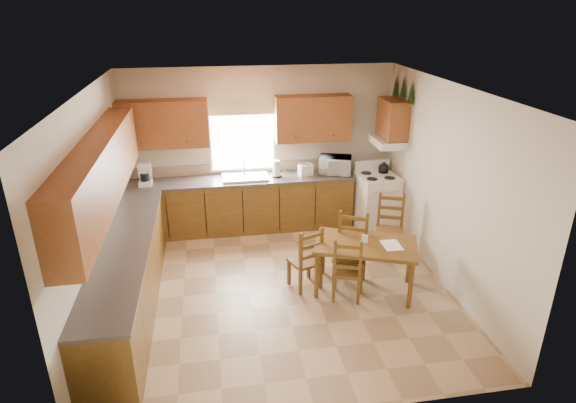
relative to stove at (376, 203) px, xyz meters
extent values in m
plane|color=tan|center=(-1.88, -1.59, -0.47)|extent=(4.50, 4.50, 0.00)
plane|color=#9A5229|center=(-1.88, -1.59, 2.23)|extent=(4.50, 4.50, 0.00)
plane|color=beige|center=(-4.13, -1.59, 0.88)|extent=(4.50, 4.50, 0.00)
plane|color=beige|center=(0.37, -1.59, 0.88)|extent=(4.50, 4.50, 0.00)
plane|color=beige|center=(-1.88, 0.66, 0.88)|extent=(4.50, 4.50, 0.00)
plane|color=beige|center=(-1.88, -3.84, 0.88)|extent=(4.50, 4.50, 0.00)
cube|color=brown|center=(-2.25, 0.36, -0.03)|extent=(3.75, 0.60, 0.88)
cube|color=brown|center=(-3.83, -1.74, -0.03)|extent=(0.60, 3.60, 0.88)
cube|color=#46413E|center=(-2.25, 0.36, 0.43)|extent=(3.75, 0.63, 0.04)
cube|color=#46413E|center=(-3.83, -1.74, 0.43)|extent=(0.63, 3.60, 0.04)
cube|color=gray|center=(-2.25, 0.65, 0.54)|extent=(3.75, 0.01, 0.18)
cube|color=brown|center=(-3.43, 0.49, 1.38)|extent=(1.41, 0.33, 0.75)
cube|color=brown|center=(-1.02, 0.49, 1.38)|extent=(1.25, 0.33, 0.75)
cube|color=brown|center=(-3.96, -1.74, 1.38)|extent=(0.33, 3.60, 0.75)
cube|color=brown|center=(0.20, 0.06, 1.43)|extent=(0.33, 0.62, 0.62)
cube|color=silver|center=(0.15, 0.06, 1.05)|extent=(0.44, 0.62, 0.12)
cube|color=silver|center=(-2.18, 0.63, 1.08)|extent=(1.13, 0.02, 1.18)
cube|color=white|center=(-2.18, 0.62, 1.08)|extent=(1.05, 0.01, 1.10)
cube|color=#567838|center=(-2.18, 0.60, 1.58)|extent=(1.19, 0.01, 0.24)
cube|color=silver|center=(-2.18, 0.36, 0.47)|extent=(0.75, 0.45, 0.04)
cone|color=black|center=(0.33, -0.26, 1.91)|extent=(0.22, 0.22, 0.36)
cone|color=black|center=(0.33, 0.06, 1.95)|extent=(0.22, 0.22, 0.36)
cone|color=black|center=(0.33, 0.38, 1.91)|extent=(0.22, 0.22, 0.36)
cube|color=silver|center=(0.00, 0.00, 0.00)|extent=(0.70, 0.71, 0.95)
cube|color=silver|center=(-3.78, 0.31, 0.62)|extent=(0.21, 0.25, 0.34)
cylinder|color=white|center=(-1.65, 0.35, 0.59)|extent=(0.13, 0.13, 0.28)
cube|color=silver|center=(-1.16, 0.35, 0.54)|extent=(0.26, 0.20, 0.19)
imported|color=silver|center=(-0.64, 0.36, 0.60)|extent=(0.58, 0.49, 0.30)
cube|color=brown|center=(-0.78, -1.82, -0.12)|extent=(1.50, 1.17, 0.71)
cube|color=brown|center=(-1.55, -1.61, -0.02)|extent=(0.49, 0.48, 0.91)
cube|color=brown|center=(-1.06, -1.95, -0.02)|extent=(0.47, 0.46, 0.90)
cube|color=brown|center=(-0.94, -1.67, 0.04)|extent=(0.56, 0.55, 1.02)
cube|color=brown|center=(-0.12, -1.00, 0.02)|extent=(0.52, 0.51, 0.98)
cube|color=white|center=(-0.47, -1.92, 0.24)|extent=(0.23, 0.31, 0.00)
cube|color=white|center=(-0.79, -1.79, 0.29)|extent=(0.09, 0.05, 0.11)
camera|label=1|loc=(-2.71, -7.19, 3.18)|focal=30.00mm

